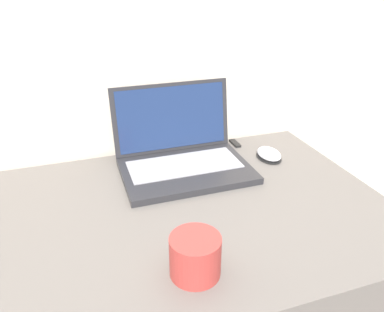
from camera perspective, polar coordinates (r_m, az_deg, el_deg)
The scene contains 5 objects.
desk at distance 1.20m, azimuth -1.69°, elevation -22.04°, with size 1.09×0.73×0.70m.
laptop at distance 1.14m, azimuth -1.65°, elevation 0.58°, with size 0.38×0.30×0.24m.
drink_cup at distance 0.76m, azimuth 0.49°, elevation -14.88°, with size 0.10×0.10×0.09m.
computer_mouse at distance 1.24m, azimuth 11.65°, elevation 0.24°, with size 0.07×0.10×0.03m.
usb_stick at distance 1.32m, azimuth 6.59°, elevation 1.94°, with size 0.02×0.06×0.01m.
Camera 1 is at (-0.22, -0.40, 1.25)m, focal length 35.00 mm.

